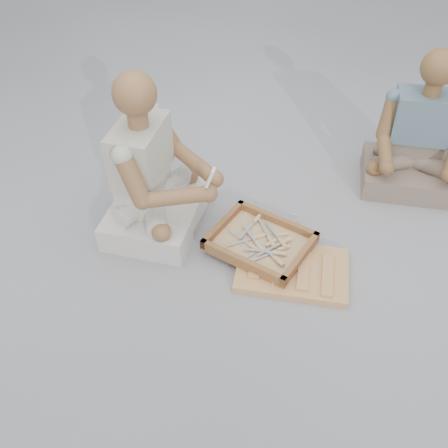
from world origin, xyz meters
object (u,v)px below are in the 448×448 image
(companion, at_px, (417,144))
(tool_tray, at_px, (260,243))
(craftsman, at_px, (152,180))
(carved_panel, at_px, (292,270))

(companion, bearing_deg, tool_tray, 43.29)
(tool_tray, height_order, craftsman, craftsman)
(tool_tray, distance_m, companion, 1.13)
(carved_panel, distance_m, companion, 1.12)
(carved_panel, height_order, companion, companion)
(carved_panel, distance_m, craftsman, 0.87)
(craftsman, bearing_deg, tool_tray, 83.39)
(tool_tray, height_order, companion, companion)
(tool_tray, relative_size, companion, 0.69)
(tool_tray, bearing_deg, companion, 50.65)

